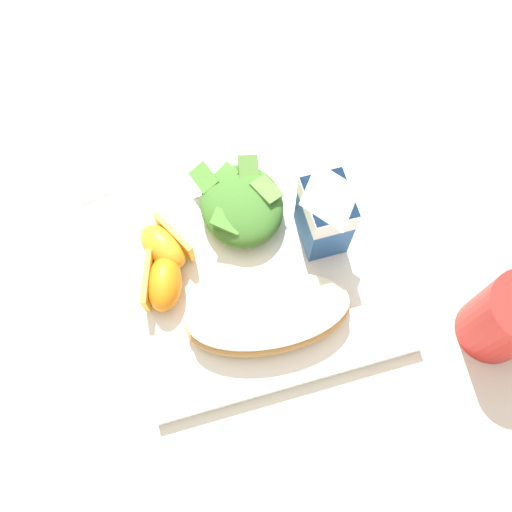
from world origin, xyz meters
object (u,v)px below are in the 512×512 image
Objects in this scene: orange_wedge_front at (164,246)px; paper_napkin at (108,149)px; milk_carton at (326,211)px; orange_wedge_middle at (163,283)px; drinking_red_cup at (507,318)px; green_salad_pile at (239,206)px; white_plate at (256,262)px; cheesy_pizza_bread at (269,315)px.

paper_napkin is (-0.16, -0.04, -0.03)m from orange_wedge_front.
milk_carton reaches higher than orange_wedge_middle.
drinking_red_cup reaches higher than paper_napkin.
green_salad_pile is 0.19m from paper_napkin.
white_plate is 0.10m from milk_carton.
milk_carton is at bearing 133.68° from cheesy_pizza_bread.
white_plate is 4.11× the size of orange_wedge_middle.
cheesy_pizza_bread reaches higher than white_plate.
milk_carton is 1.00× the size of paper_napkin.
milk_carton reaches higher than cheesy_pizza_bread.
green_salad_pile is (-0.06, -0.00, 0.03)m from white_plate.
white_plate is at bearing -122.48° from drinking_red_cup.
orange_wedge_front is 1.02× the size of orange_wedge_middle.
green_salad_pile is at bearing 44.26° from paper_napkin.
orange_wedge_middle is at bearing -84.63° from milk_carton.
white_plate is at bearing -82.61° from milk_carton.
orange_wedge_front is 0.64× the size of paper_napkin.
orange_wedge_middle is at bearing -14.71° from orange_wedge_front.
milk_carton is at bearing -136.32° from drinking_red_cup.
cheesy_pizza_bread is 0.11m from orange_wedge_middle.
orange_wedge_front is (-0.10, -0.09, 0.00)m from cheesy_pizza_bread.
orange_wedge_middle reaches higher than paper_napkin.
green_salad_pile is at bearing -121.07° from milk_carton.
green_salad_pile is at bearing -176.60° from white_plate.
cheesy_pizza_bread is at bearing 26.08° from paper_napkin.
paper_napkin is (-0.26, -0.13, -0.03)m from cheesy_pizza_bread.
green_salad_pile reaches higher than orange_wedge_front.
milk_carton is at bearing 49.16° from paper_napkin.
green_salad_pile is 1.09× the size of drinking_red_cup.
milk_carton reaches higher than white_plate.
green_salad_pile reaches higher than orange_wedge_middle.
orange_wedge_middle is 0.69× the size of drinking_red_cup.
orange_wedge_front is at bearing 165.29° from orange_wedge_middle.
white_plate is 0.11m from orange_wedge_middle.
drinking_red_cup is (0.15, 0.14, -0.03)m from milk_carton.
orange_wedge_middle reaches higher than white_plate.
milk_carton reaches higher than green_salad_pile.
orange_wedge_front is at bearing -139.95° from cheesy_pizza_bread.
white_plate is 0.26m from drinking_red_cup.
cheesy_pizza_bread is at bearing 57.44° from orange_wedge_middle.
orange_wedge_middle is at bearing -112.41° from drinking_red_cup.
orange_wedge_front is 0.71× the size of drinking_red_cup.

